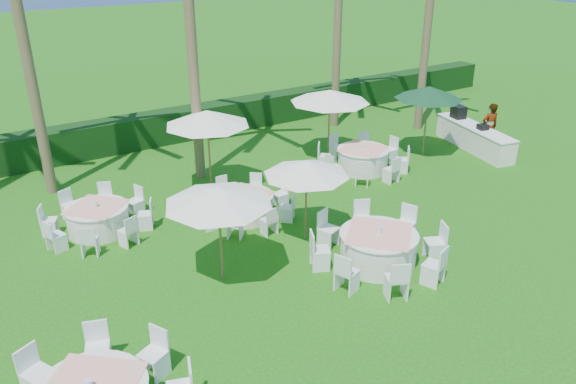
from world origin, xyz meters
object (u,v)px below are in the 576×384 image
at_px(umbrella_a, 218,195).
at_px(umbrella_b, 306,168).
at_px(banquet_table_e, 246,205).
at_px(staff_person, 489,127).
at_px(banquet_table_b, 378,247).
at_px(umbrella_c, 207,118).
at_px(umbrella_d, 330,96).
at_px(banquet_table_d, 98,218).
at_px(banquet_table_f, 363,159).
at_px(buffet_table, 474,137).
at_px(umbrella_green, 429,93).

distance_m(umbrella_a, umbrella_b, 2.78).
bearing_deg(banquet_table_e, staff_person, -0.11).
distance_m(banquet_table_b, umbrella_a, 4.17).
relative_size(umbrella_a, umbrella_c, 0.94).
distance_m(banquet_table_b, umbrella_d, 7.52).
relative_size(banquet_table_d, umbrella_d, 1.02).
xyz_separation_m(banquet_table_f, umbrella_b, (-4.36, -2.93, 1.62)).
xyz_separation_m(banquet_table_d, umbrella_d, (8.60, 1.15, 1.90)).
distance_m(banquet_table_b, umbrella_c, 6.62).
height_order(banquet_table_e, buffet_table, buffet_table).
bearing_deg(umbrella_a, umbrella_d, 36.60).
xyz_separation_m(banquet_table_e, banquet_table_f, (5.11, 0.97, 0.04)).
distance_m(banquet_table_d, umbrella_c, 4.32).
bearing_deg(banquet_table_e, umbrella_green, 6.48).
xyz_separation_m(umbrella_c, umbrella_d, (4.86, 0.39, -0.12)).
relative_size(banquet_table_d, banquet_table_e, 1.03).
height_order(banquet_table_d, umbrella_a, umbrella_a).
bearing_deg(umbrella_b, banquet_table_e, 110.91).
height_order(banquet_table_d, buffet_table, buffet_table).
xyz_separation_m(banquet_table_b, buffet_table, (8.46, 4.32, 0.04)).
xyz_separation_m(banquet_table_f, umbrella_a, (-7.08, -3.45, 1.74)).
distance_m(banquet_table_e, umbrella_d, 5.77).
bearing_deg(umbrella_c, umbrella_green, -9.06).
height_order(banquet_table_d, banquet_table_f, banquet_table_f).
distance_m(umbrella_a, staff_person, 12.59).
distance_m(banquet_table_f, buffet_table, 4.92).
relative_size(banquet_table_d, umbrella_c, 1.09).
relative_size(banquet_table_b, umbrella_green, 1.28).
relative_size(umbrella_a, staff_person, 1.37).
xyz_separation_m(banquet_table_b, umbrella_green, (6.38, 4.85, 1.90)).
xyz_separation_m(umbrella_green, buffet_table, (2.08, -0.53, -1.86)).
bearing_deg(umbrella_a, umbrella_green, 18.85).
distance_m(umbrella_a, buffet_table, 12.42).
bearing_deg(buffet_table, umbrella_a, -166.61).
relative_size(umbrella_d, staff_person, 1.56).
bearing_deg(banquet_table_f, staff_person, -10.82).
height_order(umbrella_green, buffet_table, umbrella_green).
height_order(banquet_table_d, umbrella_c, umbrella_c).
bearing_deg(umbrella_green, banquet_table_d, 177.50).
height_order(banquet_table_e, umbrella_b, umbrella_b).
height_order(umbrella_b, buffet_table, umbrella_b).
xyz_separation_m(banquet_table_f, umbrella_green, (2.80, -0.08, 1.93)).
distance_m(banquet_table_d, umbrella_green, 11.88).
bearing_deg(banquet_table_d, umbrella_b, -36.53).
xyz_separation_m(banquet_table_e, buffet_table, (9.99, 0.37, 0.11)).
distance_m(umbrella_green, buffet_table, 2.84).
xyz_separation_m(banquet_table_e, umbrella_b, (0.75, -1.95, 1.65)).
relative_size(umbrella_d, buffet_table, 0.72).
relative_size(banquet_table_b, banquet_table_f, 1.06).
relative_size(banquet_table_e, umbrella_a, 1.13).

